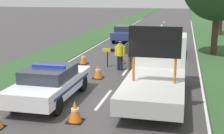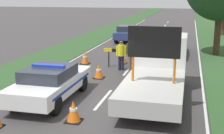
% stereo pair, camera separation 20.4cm
% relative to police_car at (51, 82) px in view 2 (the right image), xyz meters
% --- Properties ---
extents(ground_plane, '(160.00, 160.00, 0.00)m').
position_rel_police_car_xyz_m(ground_plane, '(1.99, -0.11, -0.72)').
color(ground_plane, '#3D3A3A').
extents(lane_markings, '(7.86, 55.71, 0.01)m').
position_rel_police_car_xyz_m(lane_markings, '(1.99, 11.72, -0.72)').
color(lane_markings, silver).
rests_on(lane_markings, ground).
extents(grass_verge_left, '(3.31, 120.00, 0.03)m').
position_rel_police_car_xyz_m(grass_verge_left, '(-3.65, 19.89, -0.70)').
color(grass_verge_left, '#2D5128').
rests_on(grass_verge_left, ground).
extents(grass_verge_right, '(3.31, 120.00, 0.03)m').
position_rel_police_car_xyz_m(grass_verge_right, '(7.63, 19.89, -0.70)').
color(grass_verge_right, '#2D5128').
rests_on(grass_verge_right, ground).
extents(police_car, '(1.86, 4.64, 1.45)m').
position_rel_police_car_xyz_m(police_car, '(0.00, 0.00, 0.00)').
color(police_car, white).
rests_on(police_car, ground).
extents(work_truck, '(2.20, 6.33, 2.99)m').
position_rel_police_car_xyz_m(work_truck, '(3.98, 1.91, 0.38)').
color(work_truck, white).
rests_on(work_truck, ground).
extents(road_barrier, '(2.78, 0.08, 1.07)m').
position_rel_police_car_xyz_m(road_barrier, '(1.89, 6.05, 0.16)').
color(road_barrier, black).
rests_on(road_barrier, ground).
extents(police_officer, '(0.58, 0.37, 1.60)m').
position_rel_police_car_xyz_m(police_officer, '(1.62, 5.46, 0.23)').
color(police_officer, '#191E38').
rests_on(police_officer, ground).
extents(pedestrian_civilian, '(0.65, 0.41, 1.80)m').
position_rel_police_car_xyz_m(pedestrian_civilian, '(2.24, 5.48, 0.34)').
color(pedestrian_civilian, brown).
rests_on(pedestrian_civilian, ground).
extents(traffic_cone_near_police, '(0.52, 0.52, 0.72)m').
position_rel_police_car_xyz_m(traffic_cone_near_police, '(-0.81, 6.49, -0.36)').
color(traffic_cone_near_police, black).
rests_on(traffic_cone_near_police, ground).
extents(traffic_cone_centre_front, '(0.53, 0.53, 0.72)m').
position_rel_police_car_xyz_m(traffic_cone_centre_front, '(1.63, -1.81, -0.36)').
color(traffic_cone_centre_front, black).
rests_on(traffic_cone_centre_front, ground).
extents(traffic_cone_near_truck, '(0.41, 0.41, 0.57)m').
position_rel_police_car_xyz_m(traffic_cone_near_truck, '(1.42, 7.09, -0.44)').
color(traffic_cone_near_truck, black).
rests_on(traffic_cone_near_truck, ground).
extents(traffic_cone_lane_edge, '(0.52, 0.52, 0.72)m').
position_rel_police_car_xyz_m(traffic_cone_lane_edge, '(0.91, 3.56, -0.36)').
color(traffic_cone_lane_edge, black).
rests_on(traffic_cone_lane_edge, ground).
extents(queued_car_suv_grey, '(1.93, 4.64, 1.49)m').
position_rel_police_car_xyz_m(queued_car_suv_grey, '(3.91, 10.69, 0.07)').
color(queued_car_suv_grey, slate).
rests_on(queued_car_suv_grey, ground).
extents(queued_car_hatch_blue, '(1.73, 4.05, 1.37)m').
position_rel_police_car_xyz_m(queued_car_hatch_blue, '(-0.13, 16.06, -0.00)').
color(queued_car_hatch_blue, navy).
rests_on(queued_car_hatch_blue, ground).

